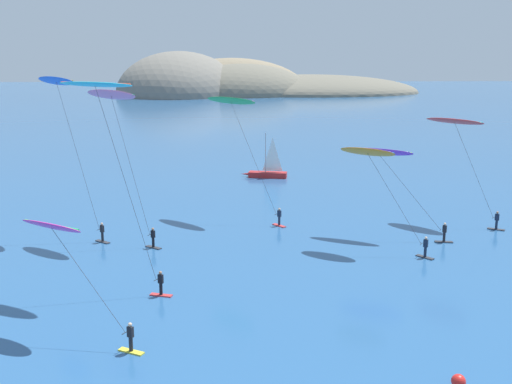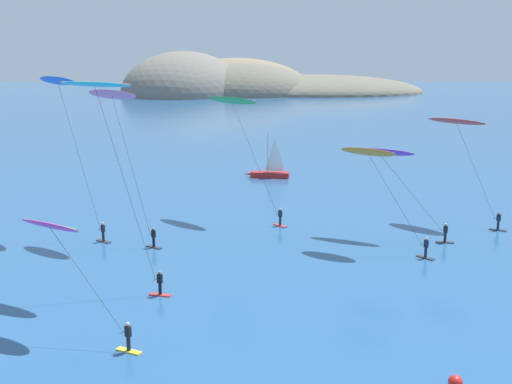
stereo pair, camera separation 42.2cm
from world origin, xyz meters
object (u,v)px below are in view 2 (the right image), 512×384
object	(u,v)px
kitesurfer_pink	(115,106)
kitesurfer_blue	(61,94)
kitesurfer_magenta	(57,236)
kitesurfer_purple	(384,159)
kitesurfer_red	(459,128)
kitesurfer_green	(235,109)
sailboat_near	(268,172)
marker_buoy	(455,382)
kitesurfer_orange	(373,160)
kitesurfer_cyan	(100,101)

from	to	relation	value
kitesurfer_pink	kitesurfer_blue	bearing A→B (deg)	155.45
kitesurfer_magenta	kitesurfer_purple	world-z (taller)	kitesurfer_purple
kitesurfer_red	kitesurfer_green	world-z (taller)	kitesurfer_green
kitesurfer_red	kitesurfer_purple	size ratio (longest dim) A/B	1.08
sailboat_near	kitesurfer_blue	world-z (taller)	kitesurfer_blue
kitesurfer_blue	kitesurfer_magenta	distance (m)	22.10
kitesurfer_blue	marker_buoy	world-z (taller)	kitesurfer_blue
kitesurfer_red	kitesurfer_blue	xyz separation A→B (m)	(-35.21, -2.80, 3.35)
sailboat_near	kitesurfer_blue	size ratio (longest dim) A/B	0.43
kitesurfer_orange	kitesurfer_purple	distance (m)	4.22
kitesurfer_blue	kitesurfer_green	distance (m)	15.78
sailboat_near	kitesurfer_green	bearing A→B (deg)	-101.65
kitesurfer_pink	marker_buoy	bearing A→B (deg)	-51.01
kitesurfer_purple	marker_buoy	size ratio (longest dim) A/B	12.98
kitesurfer_orange	marker_buoy	xyz separation A→B (m)	(-0.31, -22.22, -6.99)
kitesurfer_purple	marker_buoy	bearing A→B (deg)	-94.63
marker_buoy	kitesurfer_orange	bearing A→B (deg)	89.21
sailboat_near	kitesurfer_green	size ratio (longest dim) A/B	0.51
kitesurfer_cyan	kitesurfer_green	xyz separation A→B (m)	(8.69, 18.57, -2.25)
kitesurfer_orange	kitesurfer_magenta	world-z (taller)	kitesurfer_orange
kitesurfer_cyan	kitesurfer_magenta	size ratio (longest dim) A/B	1.84
kitesurfer_purple	kitesurfer_blue	bearing A→B (deg)	176.91
kitesurfer_orange	marker_buoy	size ratio (longest dim) A/B	12.04
marker_buoy	kitesurfer_blue	bearing A→B (deg)	132.68
kitesurfer_purple	marker_buoy	xyz separation A→B (m)	(-2.10, -26.00, -6.43)
kitesurfer_purple	kitesurfer_green	bearing A→B (deg)	151.63
kitesurfer_red	kitesurfer_orange	world-z (taller)	kitesurfer_red
kitesurfer_green	sailboat_near	bearing A→B (deg)	78.35
sailboat_near	kitesurfer_purple	size ratio (longest dim) A/B	0.66
sailboat_near	kitesurfer_cyan	size ratio (longest dim) A/B	0.43
kitesurfer_red	kitesurfer_green	xyz separation A→B (m)	(-20.49, 2.59, 1.52)
kitesurfer_pink	kitesurfer_red	xyz separation A→B (m)	(30.30, 5.04, -2.50)
sailboat_near	kitesurfer_purple	xyz separation A→B (m)	(8.78, -26.04, 6.14)
kitesurfer_pink	kitesurfer_green	xyz separation A→B (m)	(9.81, 7.63, -0.98)
kitesurfer_blue	kitesurfer_magenta	xyz separation A→B (m)	(4.82, -20.57, -6.49)
kitesurfer_purple	marker_buoy	world-z (taller)	kitesurfer_purple
kitesurfer_red	marker_buoy	world-z (taller)	kitesurfer_red
kitesurfer_blue	kitesurfer_green	size ratio (longest dim) A/B	1.19
marker_buoy	kitesurfer_pink	bearing A→B (deg)	128.99
kitesurfer_cyan	kitesurfer_blue	world-z (taller)	kitesurfer_cyan
kitesurfer_cyan	kitesurfer_blue	xyz separation A→B (m)	(-6.03, 13.18, -0.42)
kitesurfer_blue	marker_buoy	xyz separation A→B (m)	(25.34, -27.49, -11.89)
kitesurfer_pink	kitesurfer_green	size ratio (longest dim) A/B	1.10
kitesurfer_cyan	kitesurfer_blue	bearing A→B (deg)	114.58
sailboat_near	kitesurfer_blue	bearing A→B (deg)	-127.25
sailboat_near	kitesurfer_pink	distance (m)	31.99
kitesurfer_blue	marker_buoy	bearing A→B (deg)	-47.32
kitesurfer_blue	kitesurfer_purple	xyz separation A→B (m)	(27.45, -1.48, -5.46)
kitesurfer_red	kitesurfer_orange	xyz separation A→B (m)	(-9.55, -8.07, -1.56)
kitesurfer_red	kitesurfer_cyan	xyz separation A→B (m)	(-29.18, -15.98, 3.77)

